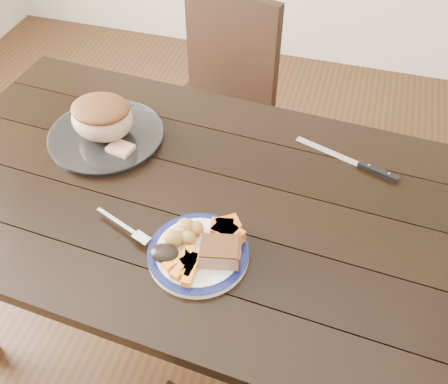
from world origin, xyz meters
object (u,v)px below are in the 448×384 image
(fork, at_px, (126,228))
(roast_joint, at_px, (102,119))
(carving_knife, at_px, (365,166))
(chair_far, at_px, (216,97))
(dining_table, at_px, (199,216))
(serving_platter, at_px, (106,137))
(pork_slice, at_px, (219,252))
(dinner_plate, at_px, (198,254))

(fork, bearing_deg, roast_joint, 144.51)
(roast_joint, relative_size, carving_knife, 0.59)
(fork, distance_m, roast_joint, 0.39)
(chair_far, height_order, roast_joint, chair_far)
(chair_far, distance_m, fork, 0.95)
(dining_table, xyz_separation_m, roast_joint, (-0.34, 0.14, 0.17))
(serving_platter, xyz_separation_m, pork_slice, (0.46, -0.34, 0.03))
(chair_far, bearing_deg, dinner_plate, 123.05)
(dining_table, xyz_separation_m, pork_slice, (0.12, -0.20, 0.13))
(serving_platter, relative_size, roast_joint, 1.83)
(dining_table, distance_m, chair_far, 0.77)
(fork, height_order, roast_joint, roast_joint)
(chair_far, relative_size, carving_knife, 3.00)
(chair_far, xyz_separation_m, fork, (0.05, -0.91, 0.25))
(pork_slice, xyz_separation_m, carving_knife, (0.30, 0.43, -0.04))
(chair_far, bearing_deg, fork, 111.43)
(dining_table, bearing_deg, serving_platter, 157.76)
(dining_table, xyz_separation_m, chair_far, (-0.18, 0.73, -0.13))
(serving_platter, relative_size, fork, 1.96)
(dinner_plate, relative_size, carving_knife, 0.79)
(pork_slice, height_order, fork, pork_slice)
(serving_platter, bearing_deg, fork, -56.57)
(pork_slice, bearing_deg, serving_platter, 143.58)
(roast_joint, bearing_deg, carving_knife, 6.99)
(dinner_plate, distance_m, roast_joint, 0.53)
(dining_table, height_order, roast_joint, roast_joint)
(chair_far, xyz_separation_m, carving_knife, (0.61, -0.50, 0.23))
(fork, bearing_deg, carving_knife, 57.78)
(serving_platter, relative_size, pork_slice, 3.61)
(serving_platter, height_order, fork, fork)
(carving_knife, bearing_deg, roast_joint, -154.47)
(fork, bearing_deg, chair_far, 114.31)
(dining_table, bearing_deg, roast_joint, 157.76)
(chair_far, relative_size, fork, 5.40)
(dinner_plate, xyz_separation_m, carving_knife, (0.36, 0.43, -0.00))
(serving_platter, height_order, carving_knife, serving_platter)
(chair_far, height_order, carving_knife, chair_far)
(dining_table, relative_size, dinner_plate, 6.72)
(carving_knife, bearing_deg, dining_table, -132.90)
(chair_far, bearing_deg, dining_table, 121.92)
(dining_table, relative_size, carving_knife, 5.34)
(dinner_plate, height_order, fork, fork)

